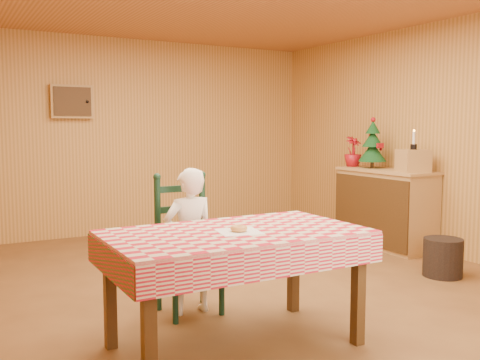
# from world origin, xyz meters

# --- Properties ---
(ground) EXTENTS (6.00, 6.00, 0.00)m
(ground) POSITION_xyz_m (0.00, 0.00, 0.00)
(ground) COLOR brown
(ground) RESTS_ON ground
(cabin_walls) EXTENTS (5.10, 6.05, 2.65)m
(cabin_walls) POSITION_xyz_m (-0.00, 0.53, 1.83)
(cabin_walls) COLOR #C38F46
(cabin_walls) RESTS_ON ground
(dining_table) EXTENTS (1.66, 0.96, 0.77)m
(dining_table) POSITION_xyz_m (-0.74, -1.06, 0.69)
(dining_table) COLOR #472C12
(dining_table) RESTS_ON ground
(ladder_chair) EXTENTS (0.44, 0.40, 1.08)m
(ladder_chair) POSITION_xyz_m (-0.74, -0.27, 0.50)
(ladder_chair) COLOR black
(ladder_chair) RESTS_ON ground
(seated_child) EXTENTS (0.41, 0.27, 1.12)m
(seated_child) POSITION_xyz_m (-0.74, -0.33, 0.56)
(seated_child) COLOR white
(seated_child) RESTS_ON ground
(napkin) EXTENTS (0.30, 0.30, 0.00)m
(napkin) POSITION_xyz_m (-0.74, -1.11, 0.77)
(napkin) COLOR white
(napkin) RESTS_ON dining_table
(donut) EXTENTS (0.13, 0.13, 0.04)m
(donut) POSITION_xyz_m (-0.74, -1.11, 0.79)
(donut) COLOR #D5954C
(donut) RESTS_ON napkin
(shelf_unit) EXTENTS (0.54, 1.24, 0.93)m
(shelf_unit) POSITION_xyz_m (2.23, 0.63, 0.47)
(shelf_unit) COLOR tan
(shelf_unit) RESTS_ON ground
(crate) EXTENTS (0.38, 0.38, 0.25)m
(crate) POSITION_xyz_m (2.24, 0.23, 1.06)
(crate) COLOR tan
(crate) RESTS_ON shelf_unit
(christmas_tree) EXTENTS (0.34, 0.34, 0.62)m
(christmas_tree) POSITION_xyz_m (2.24, 0.88, 1.21)
(christmas_tree) COLOR #472C12
(christmas_tree) RESTS_ON shelf_unit
(flower_arrangement) EXTENTS (0.23, 0.23, 0.38)m
(flower_arrangement) POSITION_xyz_m (2.19, 1.18, 1.12)
(flower_arrangement) COLOR maroon
(flower_arrangement) RESTS_ON shelf_unit
(candle_set) EXTENTS (0.07, 0.07, 0.22)m
(candle_set) POSITION_xyz_m (2.24, 0.23, 1.24)
(candle_set) COLOR black
(candle_set) RESTS_ON crate
(storage_bin) EXTENTS (0.38, 0.38, 0.37)m
(storage_bin) POSITION_xyz_m (1.79, -0.60, 0.18)
(storage_bin) COLOR black
(storage_bin) RESTS_ON ground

